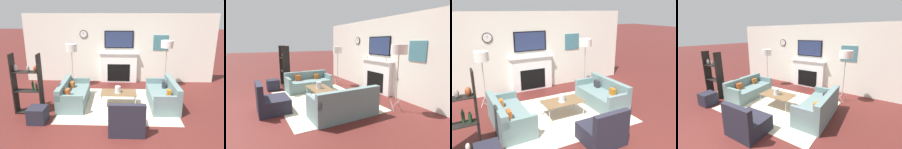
% 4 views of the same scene
% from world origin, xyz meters
% --- Properties ---
extents(ground_plane, '(60.00, 60.00, 0.00)m').
position_xyz_m(ground_plane, '(0.00, 0.00, 0.00)').
color(ground_plane, '#531F1C').
extents(fireplace_wall, '(7.54, 0.28, 2.70)m').
position_xyz_m(fireplace_wall, '(0.00, 4.56, 1.24)').
color(fireplace_wall, white).
rests_on(fireplace_wall, ground_plane).
extents(area_rug, '(3.40, 2.67, 0.01)m').
position_xyz_m(area_rug, '(0.00, 2.26, 0.01)').
color(area_rug, beige).
rests_on(area_rug, ground_plane).
extents(couch_left, '(0.82, 1.70, 0.71)m').
position_xyz_m(couch_left, '(-1.39, 2.26, 0.26)').
color(couch_left, slate).
rests_on(couch_left, ground_plane).
extents(couch_right, '(0.80, 1.71, 0.77)m').
position_xyz_m(couch_right, '(1.39, 2.26, 0.28)').
color(couch_right, slate).
rests_on(couch_right, ground_plane).
extents(armchair, '(0.85, 0.80, 0.82)m').
position_xyz_m(armchair, '(0.23, 0.69, 0.26)').
color(armchair, '#21212D').
rests_on(armchair, ground_plane).
extents(coffee_table, '(1.07, 0.62, 0.43)m').
position_xyz_m(coffee_table, '(0.03, 2.17, 0.40)').
color(coffee_table, brown).
rests_on(coffee_table, ground_plane).
extents(hurricane_candle, '(0.19, 0.19, 0.20)m').
position_xyz_m(hurricane_candle, '(0.00, 2.15, 0.52)').
color(hurricane_candle, silver).
rests_on(hurricane_candle, coffee_table).
extents(floor_lamp_left, '(0.40, 0.40, 1.66)m').
position_xyz_m(floor_lamp_left, '(-1.70, 3.72, 1.49)').
color(floor_lamp_left, '#9E998E').
rests_on(floor_lamp_left, ground_plane).
extents(floor_lamp_right, '(0.43, 0.43, 1.80)m').
position_xyz_m(floor_lamp_right, '(1.70, 3.72, 1.64)').
color(floor_lamp_right, '#9E998E').
rests_on(floor_lamp_right, ground_plane).
extents(shelf_unit, '(0.78, 0.28, 1.71)m').
position_xyz_m(shelf_unit, '(-2.48, 1.61, 0.83)').
color(shelf_unit, black).
rests_on(shelf_unit, ground_plane).
extents(ottoman, '(0.45, 0.45, 0.41)m').
position_xyz_m(ottoman, '(-2.06, 1.05, 0.21)').
color(ottoman, '#21212D').
rests_on(ottoman, ground_plane).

